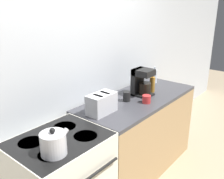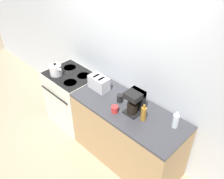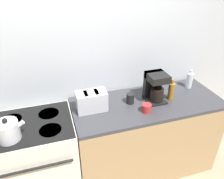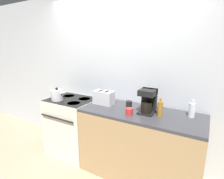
{
  "view_description": "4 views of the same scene",
  "coord_description": "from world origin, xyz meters",
  "px_view_note": "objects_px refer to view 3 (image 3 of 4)",
  "views": [
    {
      "loc": [
        -1.66,
        -1.11,
        1.93
      ],
      "look_at": [
        0.09,
        0.34,
        1.14
      ],
      "focal_mm": 40.0,
      "sensor_mm": 36.0,
      "label": 1
    },
    {
      "loc": [
        2.07,
        -1.51,
        3.01
      ],
      "look_at": [
        0.25,
        0.34,
        1.07
      ],
      "focal_mm": 40.0,
      "sensor_mm": 36.0,
      "label": 2
    },
    {
      "loc": [
        -0.36,
        -1.37,
        2.17
      ],
      "look_at": [
        0.18,
        0.37,
        1.11
      ],
      "focal_mm": 35.0,
      "sensor_mm": 36.0,
      "label": 3
    },
    {
      "loc": [
        1.28,
        -1.69,
        1.76
      ],
      "look_at": [
        0.08,
        0.42,
        1.15
      ],
      "focal_mm": 28.0,
      "sensor_mm": 36.0,
      "label": 4
    }
  ],
  "objects_px": {
    "cup_red": "(147,108)",
    "coffee_maker": "(155,86)",
    "toaster": "(91,101)",
    "bottle_amber": "(171,91)",
    "bottle_clear": "(189,80)",
    "cup_black": "(130,98)",
    "stove": "(39,160)",
    "kettle": "(8,131)"
  },
  "relations": [
    {
      "from": "coffee_maker",
      "to": "toaster",
      "type": "bearing_deg",
      "value": 178.73
    },
    {
      "from": "toaster",
      "to": "cup_black",
      "type": "bearing_deg",
      "value": -0.31
    },
    {
      "from": "kettle",
      "to": "bottle_amber",
      "type": "height_order",
      "value": "bottle_amber"
    },
    {
      "from": "bottle_amber",
      "to": "cup_red",
      "type": "xyz_separation_m",
      "value": [
        -0.34,
        -0.14,
        -0.05
      ]
    },
    {
      "from": "coffee_maker",
      "to": "bottle_amber",
      "type": "height_order",
      "value": "coffee_maker"
    },
    {
      "from": "coffee_maker",
      "to": "bottle_amber",
      "type": "relative_size",
      "value": 1.35
    },
    {
      "from": "coffee_maker",
      "to": "bottle_clear",
      "type": "bearing_deg",
      "value": 13.88
    },
    {
      "from": "stove",
      "to": "bottle_clear",
      "type": "height_order",
      "value": "bottle_clear"
    },
    {
      "from": "toaster",
      "to": "cup_red",
      "type": "distance_m",
      "value": 0.53
    },
    {
      "from": "cup_red",
      "to": "bottle_clear",
      "type": "bearing_deg",
      "value": 24.3
    },
    {
      "from": "toaster",
      "to": "bottle_amber",
      "type": "xyz_separation_m",
      "value": [
        0.83,
        -0.06,
        -0.0
      ]
    },
    {
      "from": "stove",
      "to": "coffee_maker",
      "type": "bearing_deg",
      "value": 2.34
    },
    {
      "from": "coffee_maker",
      "to": "cup_black",
      "type": "relative_size",
      "value": 2.87
    },
    {
      "from": "cup_red",
      "to": "coffee_maker",
      "type": "bearing_deg",
      "value": 46.59
    },
    {
      "from": "cup_black",
      "to": "coffee_maker",
      "type": "bearing_deg",
      "value": -2.73
    },
    {
      "from": "toaster",
      "to": "bottle_clear",
      "type": "distance_m",
      "value": 1.17
    },
    {
      "from": "cup_black",
      "to": "stove",
      "type": "bearing_deg",
      "value": -176.3
    },
    {
      "from": "cup_red",
      "to": "cup_black",
      "type": "relative_size",
      "value": 0.84
    },
    {
      "from": "stove",
      "to": "bottle_clear",
      "type": "distance_m",
      "value": 1.84
    },
    {
      "from": "kettle",
      "to": "cup_red",
      "type": "relative_size",
      "value": 2.56
    },
    {
      "from": "stove",
      "to": "cup_red",
      "type": "height_order",
      "value": "cup_red"
    },
    {
      "from": "stove",
      "to": "toaster",
      "type": "relative_size",
      "value": 3.19
    },
    {
      "from": "bottle_clear",
      "to": "cup_black",
      "type": "relative_size",
      "value": 2.01
    },
    {
      "from": "bottle_amber",
      "to": "kettle",
      "type": "bearing_deg",
      "value": -174.6
    },
    {
      "from": "cup_red",
      "to": "bottle_amber",
      "type": "bearing_deg",
      "value": 21.95
    },
    {
      "from": "bottle_amber",
      "to": "cup_black",
      "type": "distance_m",
      "value": 0.44
    },
    {
      "from": "stove",
      "to": "coffee_maker",
      "type": "xyz_separation_m",
      "value": [
        1.24,
        0.05,
        0.61
      ]
    },
    {
      "from": "bottle_clear",
      "to": "cup_red",
      "type": "relative_size",
      "value": 2.4
    },
    {
      "from": "cup_red",
      "to": "stove",
      "type": "bearing_deg",
      "value": 173.14
    },
    {
      "from": "stove",
      "to": "bottle_amber",
      "type": "relative_size",
      "value": 4.07
    },
    {
      "from": "toaster",
      "to": "bottle_clear",
      "type": "relative_size",
      "value": 1.35
    },
    {
      "from": "kettle",
      "to": "cup_red",
      "type": "xyz_separation_m",
      "value": [
        1.22,
        0.01,
        -0.04
      ]
    },
    {
      "from": "bottle_clear",
      "to": "toaster",
      "type": "bearing_deg",
      "value": -174.62
    },
    {
      "from": "bottle_amber",
      "to": "cup_red",
      "type": "height_order",
      "value": "bottle_amber"
    },
    {
      "from": "toaster",
      "to": "bottle_amber",
      "type": "height_order",
      "value": "bottle_amber"
    },
    {
      "from": "toaster",
      "to": "bottle_amber",
      "type": "relative_size",
      "value": 1.28
    },
    {
      "from": "bottle_clear",
      "to": "cup_black",
      "type": "xyz_separation_m",
      "value": [
        -0.77,
        -0.11,
        -0.04
      ]
    },
    {
      "from": "toaster",
      "to": "kettle",
      "type": "bearing_deg",
      "value": -164.25
    },
    {
      "from": "stove",
      "to": "bottle_amber",
      "type": "bearing_deg",
      "value": 0.31
    },
    {
      "from": "kettle",
      "to": "cup_black",
      "type": "xyz_separation_m",
      "value": [
        1.13,
        0.2,
        -0.03
      ]
    },
    {
      "from": "toaster",
      "to": "cup_red",
      "type": "bearing_deg",
      "value": -21.5
    },
    {
      "from": "bottle_clear",
      "to": "cup_black",
      "type": "bearing_deg",
      "value": -171.68
    }
  ]
}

